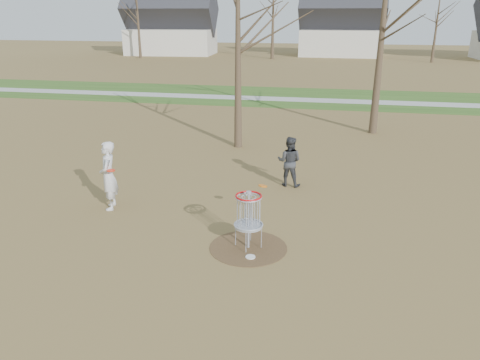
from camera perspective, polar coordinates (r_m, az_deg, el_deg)
name	(u,v)px	position (r m, az deg, el deg)	size (l,w,h in m)	color
ground	(248,248)	(10.88, 1.02, -8.25)	(160.00, 160.00, 0.00)	brown
green_band	(308,97)	(30.94, 8.25, 9.94)	(160.00, 8.00, 0.01)	#2D5119
footpath	(307,100)	(29.95, 8.12, 9.65)	(160.00, 1.50, 0.01)	#9E9E99
dirt_circle	(248,248)	(10.88, 1.02, -8.23)	(1.80, 1.80, 0.01)	#47331E
player_standing	(108,176)	(13.15, -15.75, 0.49)	(0.69, 0.45, 1.89)	silver
player_throwing	(289,161)	(14.53, 6.02, 2.26)	(0.76, 0.59, 1.57)	#343639
disc_grounded	(250,257)	(10.47, 1.27, -9.35)	(0.22, 0.22, 0.02)	white
discs_in_play	(188,178)	(12.01, -6.33, 0.21)	(4.27, 0.24, 0.19)	orange
disc_golf_basket	(249,211)	(10.49, 1.05, -3.83)	(0.64, 0.64, 1.35)	#9EA3AD
bare_trees	(341,11)	(45.26, 12.26, 19.50)	(52.62, 44.98, 9.00)	#382B1E
houses_row	(361,27)	(62.10, 14.56, 17.56)	(56.51, 10.01, 7.26)	silver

